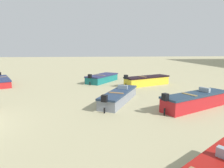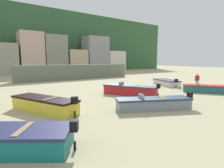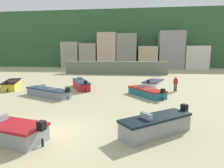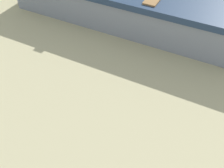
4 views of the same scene
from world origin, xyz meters
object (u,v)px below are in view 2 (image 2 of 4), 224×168
at_px(boat_yellow_9, 44,104).
at_px(boat_white_7, 166,82).
at_px(boat_red_2, 130,90).
at_px(beach_walker_distant, 197,79).
at_px(boat_teal_8, 205,89).
at_px(boat_teal_10, 10,140).
at_px(boat_grey_3, 154,103).

bearing_deg(boat_yellow_9, boat_white_7, -12.73).
xyz_separation_m(boat_red_2, beach_walker_distant, (10.57, -0.62, 0.47)).
relative_size(boat_teal_8, beach_walker_distant, 2.65).
height_order(boat_teal_10, beach_walker_distant, beach_walker_distant).
bearing_deg(boat_yellow_9, boat_red_2, -17.79).
relative_size(boat_red_2, boat_teal_8, 1.20).
bearing_deg(boat_teal_10, boat_teal_8, -48.57).
distance_m(boat_white_7, boat_teal_10, 20.49).
bearing_deg(boat_white_7, boat_grey_3, -125.81).
bearing_deg(boat_yellow_9, boat_teal_10, -142.47).
bearing_deg(boat_red_2, boat_teal_8, -49.77).
xyz_separation_m(boat_grey_3, boat_teal_8, (9.26, 1.33, -0.02)).
bearing_deg(boat_teal_8, boat_teal_10, 151.83).
distance_m(boat_red_2, boat_grey_3, 4.95).
bearing_deg(boat_yellow_9, boat_teal_8, -32.87).
height_order(boat_teal_8, beach_walker_distant, beach_walker_distant).
height_order(boat_red_2, boat_grey_3, boat_red_2).
height_order(boat_red_2, boat_teal_10, boat_red_2).
distance_m(boat_red_2, boat_teal_10, 11.71).
xyz_separation_m(boat_grey_3, beach_walker_distant, (12.45, 3.95, 0.56)).
height_order(boat_grey_3, boat_white_7, boat_grey_3).
bearing_deg(boat_teal_8, beach_walker_distant, 4.37).
distance_m(boat_grey_3, boat_teal_8, 9.35).
relative_size(boat_white_7, boat_yellow_9, 0.88).
relative_size(boat_grey_3, boat_teal_10, 1.10).
xyz_separation_m(boat_grey_3, boat_white_7, (10.41, 7.03, -0.02)).
bearing_deg(beach_walker_distant, boat_red_2, 41.95).
relative_size(boat_teal_8, boat_yellow_9, 0.85).
distance_m(boat_teal_8, boat_teal_10, 17.90).
bearing_deg(boat_red_2, beach_walker_distant, -29.39).
relative_size(boat_white_7, boat_teal_8, 1.04).
distance_m(boat_grey_3, boat_teal_10, 8.56).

